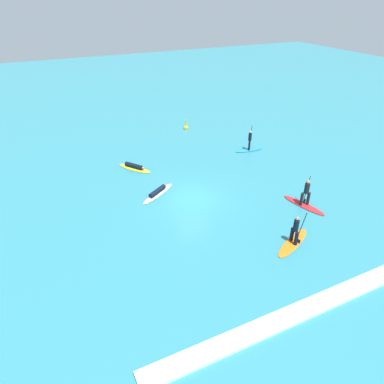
# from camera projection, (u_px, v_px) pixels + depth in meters

# --- Properties ---
(ground_plane) EXTENTS (120.00, 120.00, 0.00)m
(ground_plane) POSITION_uv_depth(u_px,v_px,m) (192.00, 198.00, 24.12)
(ground_plane) COLOR teal
(ground_plane) RESTS_ON ground
(surfer_on_red_board) EXTENTS (1.41, 3.22, 2.04)m
(surfer_on_red_board) POSITION_uv_depth(u_px,v_px,m) (305.00, 199.00, 23.07)
(surfer_on_red_board) COLOR red
(surfer_on_red_board) RESTS_ON ground_plane
(surfer_on_yellow_board) EXTENTS (2.34, 2.92, 0.44)m
(surfer_on_yellow_board) POSITION_uv_depth(u_px,v_px,m) (134.00, 167.00, 27.95)
(surfer_on_yellow_board) COLOR yellow
(surfer_on_yellow_board) RESTS_ON ground_plane
(surfer_on_orange_board) EXTENTS (3.27, 2.08, 2.20)m
(surfer_on_orange_board) POSITION_uv_depth(u_px,v_px,m) (294.00, 237.00, 19.69)
(surfer_on_orange_board) COLOR orange
(surfer_on_orange_board) RESTS_ON ground_plane
(surfer_on_white_board) EXTENTS (3.08, 2.30, 0.45)m
(surfer_on_white_board) POSITION_uv_depth(u_px,v_px,m) (158.00, 192.00, 24.51)
(surfer_on_white_board) COLOR white
(surfer_on_white_board) RESTS_ON ground_plane
(surfer_on_blue_board) EXTENTS (2.60, 0.87, 2.30)m
(surfer_on_blue_board) POSITION_uv_depth(u_px,v_px,m) (249.00, 146.00, 30.91)
(surfer_on_blue_board) COLOR #1E8CD1
(surfer_on_blue_board) RESTS_ON ground_plane
(marker_buoy) EXTENTS (0.46, 0.46, 1.10)m
(marker_buoy) POSITION_uv_depth(u_px,v_px,m) (186.00, 127.00, 35.79)
(marker_buoy) COLOR yellow
(marker_buoy) RESTS_ON ground_plane
(wave_crest) EXTENTS (14.94, 0.90, 0.18)m
(wave_crest) POSITION_uv_depth(u_px,v_px,m) (298.00, 313.00, 15.56)
(wave_crest) COLOR white
(wave_crest) RESTS_ON ground_plane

